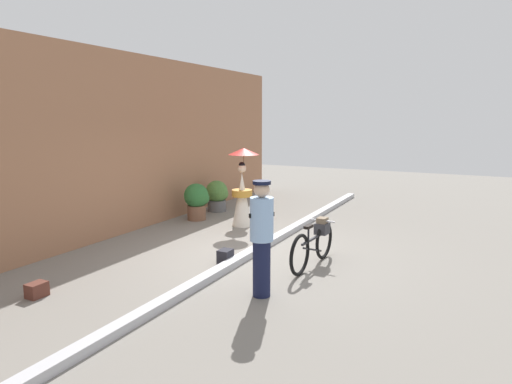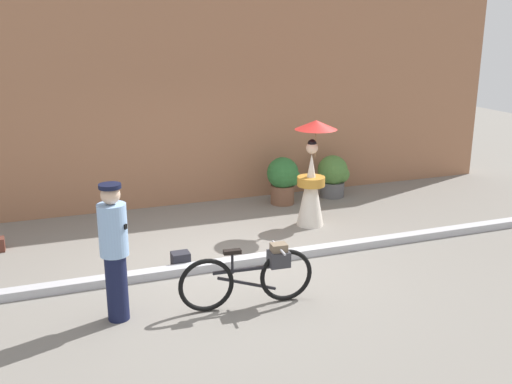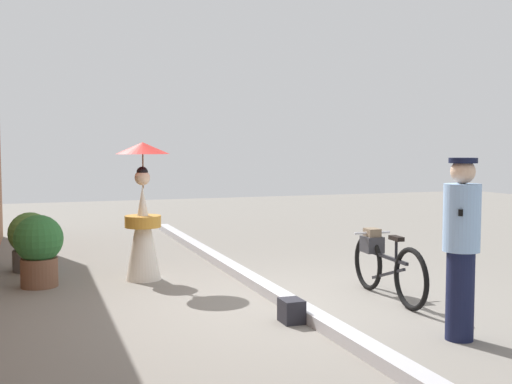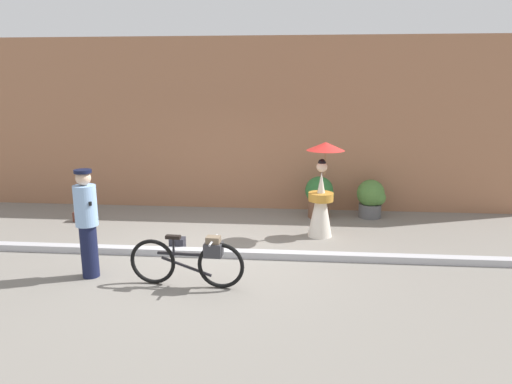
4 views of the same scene
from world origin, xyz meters
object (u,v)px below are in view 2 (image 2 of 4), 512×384
object	(u,v)px
bicycle_near_officer	(253,274)
backpack_spare	(181,260)
person_with_parasol	(312,175)
potted_plant_by_door	(284,178)
person_officer	(114,249)
potted_plant_small	(333,175)

from	to	relation	value
bicycle_near_officer	backpack_spare	bearing A→B (deg)	112.32
person_with_parasol	backpack_spare	world-z (taller)	person_with_parasol
potted_plant_by_door	backpack_spare	size ratio (longest dim) A/B	3.57
person_officer	potted_plant_small	size ratio (longest dim) A/B	1.98
person_officer	potted_plant_by_door	world-z (taller)	person_officer
backpack_spare	person_officer	bearing A→B (deg)	-130.55
person_with_parasol	potted_plant_small	world-z (taller)	person_with_parasol
person_with_parasol	potted_plant_by_door	bearing A→B (deg)	88.47
bicycle_near_officer	person_officer	distance (m)	1.76
person_with_parasol	backpack_spare	xyz separation A→B (m)	(-2.62, -1.09, -0.78)
bicycle_near_officer	person_with_parasol	distance (m)	3.29
person_officer	backpack_spare	world-z (taller)	person_officer
potted_plant_small	backpack_spare	bearing A→B (deg)	-146.38
potted_plant_small	backpack_spare	world-z (taller)	potted_plant_small
person_with_parasol	bicycle_near_officer	bearing A→B (deg)	-128.35
bicycle_near_officer	potted_plant_small	world-z (taller)	potted_plant_small
potted_plant_by_door	potted_plant_small	world-z (taller)	potted_plant_by_door
person_officer	backpack_spare	size ratio (longest dim) A/B	6.50
bicycle_near_officer	potted_plant_by_door	distance (m)	4.40
potted_plant_by_door	backpack_spare	xyz separation A→B (m)	(-2.66, -2.43, -0.39)
potted_plant_by_door	potted_plant_small	size ratio (longest dim) A/B	1.09
potted_plant_by_door	backpack_spare	world-z (taller)	potted_plant_by_door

